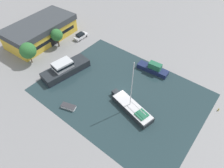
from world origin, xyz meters
name	(u,v)px	position (x,y,z in m)	size (l,w,h in m)	color
ground_plane	(121,92)	(0.00, 0.00, 0.00)	(440.00, 440.00, 0.00)	gray
water_canal	(121,92)	(0.00, 0.00, 0.00)	(26.92, 35.89, 0.01)	#23383D
warehouse_building	(41,31)	(2.57, 31.72, 2.80)	(20.98, 11.83, 5.54)	gold
quay_tree_near_building	(28,51)	(-6.21, 24.94, 3.80)	(4.14, 4.14, 5.88)	brown
quay_tree_by_water	(57,35)	(3.20, 25.01, 3.73)	(3.39, 3.39, 5.45)	brown
parked_car	(81,36)	(10.16, 22.99, 0.83)	(4.59, 1.85, 1.67)	silver
sailboat_moored	(132,108)	(-2.60, -4.64, 0.72)	(5.17, 11.30, 12.49)	#23282D
motor_cruiser	(65,69)	(-3.29, 14.92, 1.30)	(12.68, 6.16, 3.56)	#23282D
small_dinghy	(69,107)	(-10.50, 6.11, 0.36)	(2.22, 3.40, 0.70)	white
cabin_boat	(153,68)	(10.78, -1.92, 0.92)	(2.84, 8.03, 2.60)	#19234C
mooring_bollard	(219,109)	(8.63, -19.00, 0.32)	(0.25, 0.25, 0.61)	olive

